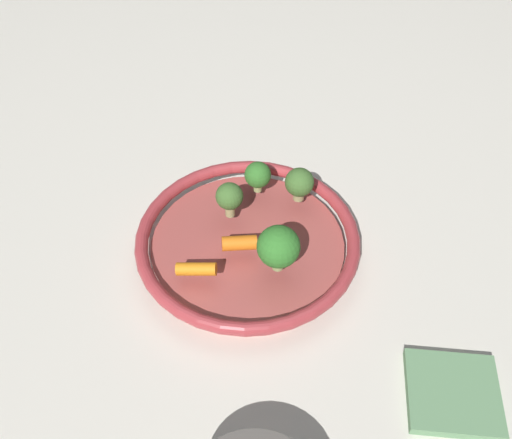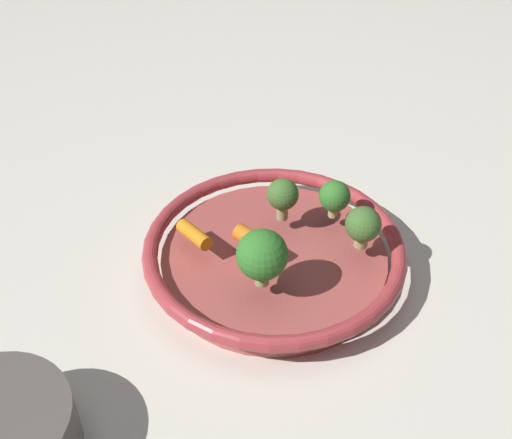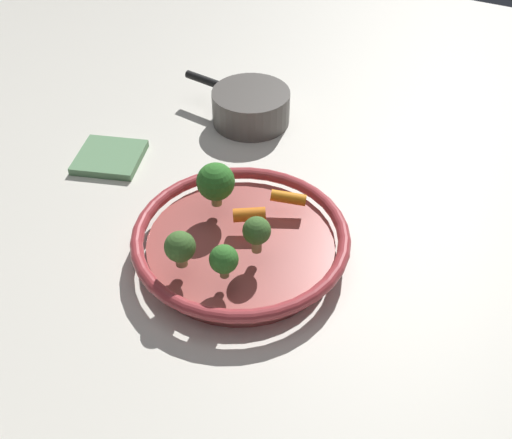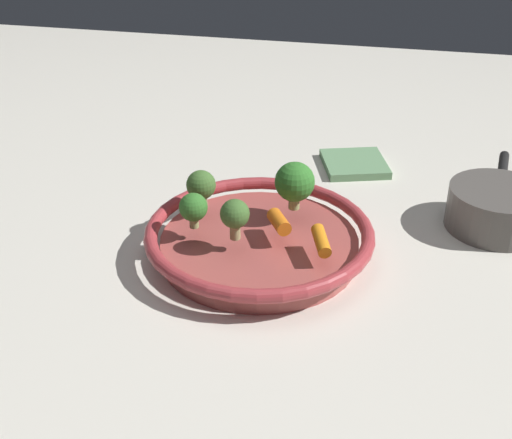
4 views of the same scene
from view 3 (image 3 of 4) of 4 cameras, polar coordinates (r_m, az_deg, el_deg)
The scene contains 10 objects.
ground_plane at distance 0.97m, azimuth -1.36°, elevation -3.19°, with size 2.30×2.30×0.00m, color silver.
serving_bowl at distance 0.96m, azimuth -1.38°, elevation -2.08°, with size 0.33×0.33×0.05m.
baby_carrot_back at distance 0.99m, azimuth 2.96°, elevation 1.99°, with size 0.02×0.02×0.06m, color orange.
baby_carrot_left at distance 0.95m, azimuth -0.54°, elevation 0.42°, with size 0.02×0.02×0.05m, color orange.
broccoli_floret_edge at distance 0.96m, azimuth -3.69°, elevation 3.42°, with size 0.06×0.06×0.07m.
broccoli_floret_large at distance 0.85m, azimuth -2.95°, elevation -3.67°, with size 0.04×0.04×0.05m.
broccoli_floret_small at distance 0.88m, azimuth 0.06°, elevation -1.11°, with size 0.04×0.04×0.06m.
broccoli_floret_mid at distance 0.87m, azimuth -6.93°, elevation -2.53°, with size 0.04×0.04×0.06m.
saucepan at distance 1.25m, azimuth -0.53°, elevation 10.24°, with size 0.23×0.15×0.07m.
dish_towel at distance 1.19m, azimuth -13.16°, elevation 5.54°, with size 0.12×0.11×0.01m, color #669366.
Camera 3 is at (0.33, -0.60, 0.69)m, focal length 43.97 mm.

